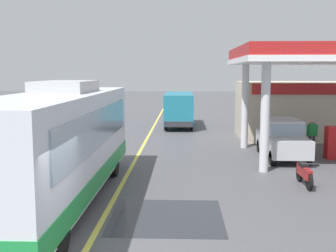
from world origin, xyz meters
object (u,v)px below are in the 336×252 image
Objects in this scene: motorcycle_parked_forecourt at (304,173)px; pedestrian_near_pump at (312,133)px; coach_bus_main at (58,147)px; car_at_pump at (282,136)px; minibus_opposing_lane at (179,107)px.

pedestrian_near_pump reaches higher than motorcycle_parked_forecourt.
pedestrian_near_pump is at bearing 71.11° from motorcycle_parked_forecourt.
motorcycle_parked_forecourt is 1.08× the size of pedestrian_near_pump.
coach_bus_main reaches higher than motorcycle_parked_forecourt.
motorcycle_parked_forecourt is at bearing 15.11° from coach_bus_main.
car_at_pump is (8.36, 6.97, -0.71)m from coach_bus_main.
minibus_opposing_lane is (3.46, 18.14, -0.25)m from coach_bus_main.
coach_bus_main is 13.34m from pedestrian_near_pump.
motorcycle_parked_forecourt is (8.04, 2.17, -1.28)m from coach_bus_main.
coach_bus_main reaches higher than minibus_opposing_lane.
minibus_opposing_lane is at bearing 113.68° from car_at_pump.
pedestrian_near_pump is (6.76, -9.60, -0.54)m from minibus_opposing_lane.
coach_bus_main reaches higher than car_at_pump.
minibus_opposing_lane is at bearing 125.14° from pedestrian_near_pump.
motorcycle_parked_forecourt is (-0.32, -4.80, -0.57)m from car_at_pump.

